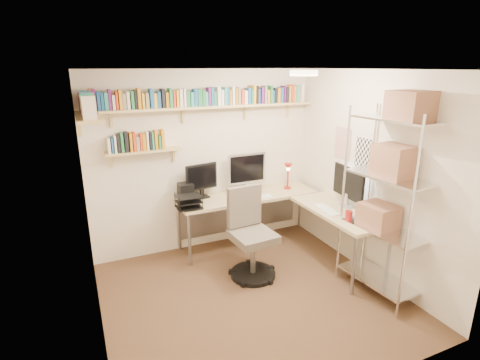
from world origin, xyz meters
name	(u,v)px	position (x,y,z in m)	size (l,w,h in m)	color
ground	(251,297)	(0.00, 0.00, 0.00)	(3.20, 3.20, 0.00)	#43301D
room_shell	(253,166)	(0.00, 0.00, 1.55)	(3.24, 3.04, 2.52)	beige
wall_shelves	(179,108)	(-0.40, 1.30, 2.03)	(3.12, 1.09, 0.80)	#DDBC7C
corner_desk	(261,200)	(0.61, 0.95, 0.77)	(2.21, 2.02, 1.35)	beige
office_chair	(251,240)	(0.21, 0.46, 0.47)	(0.59, 0.60, 1.12)	black
wire_rack	(392,173)	(1.39, -0.52, 1.45)	(0.53, 0.96, 2.31)	silver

